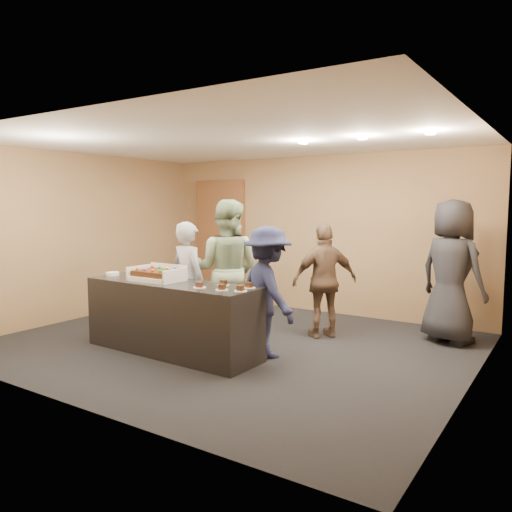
% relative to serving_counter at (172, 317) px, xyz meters
% --- Properties ---
extents(room, '(6.04, 6.00, 2.70)m').
position_rel_serving_counter_xyz_m(room, '(0.40, 0.73, 0.90)').
color(room, black).
rests_on(room, ground).
extents(serving_counter, '(2.42, 0.77, 0.90)m').
position_rel_serving_counter_xyz_m(serving_counter, '(0.00, 0.00, 0.00)').
color(serving_counter, black).
rests_on(serving_counter, floor).
extents(storage_cabinet, '(1.06, 0.15, 2.33)m').
position_rel_serving_counter_xyz_m(storage_cabinet, '(-1.61, 3.14, 0.72)').
color(storage_cabinet, brown).
rests_on(storage_cabinet, floor).
extents(cake_box, '(0.65, 0.45, 0.19)m').
position_rel_serving_counter_xyz_m(cake_box, '(-0.24, 0.02, 0.49)').
color(cake_box, white).
rests_on(cake_box, serving_counter).
extents(sheet_cake, '(0.56, 0.38, 0.11)m').
position_rel_serving_counter_xyz_m(sheet_cake, '(-0.24, -0.00, 0.55)').
color(sheet_cake, '#37200C').
rests_on(sheet_cake, cake_box).
extents(plate_stack, '(0.18, 0.18, 0.04)m').
position_rel_serving_counter_xyz_m(plate_stack, '(-1.09, 0.02, 0.47)').
color(plate_stack, white).
rests_on(plate_stack, serving_counter).
extents(slice_a, '(0.15, 0.15, 0.07)m').
position_rel_serving_counter_xyz_m(slice_a, '(0.57, -0.13, 0.47)').
color(slice_a, white).
rests_on(slice_a, serving_counter).
extents(slice_b, '(0.15, 0.15, 0.07)m').
position_rel_serving_counter_xyz_m(slice_b, '(0.71, 0.15, 0.47)').
color(slice_b, white).
rests_on(slice_b, serving_counter).
extents(slice_c, '(0.15, 0.15, 0.07)m').
position_rel_serving_counter_xyz_m(slice_c, '(0.88, -0.12, 0.47)').
color(slice_c, white).
rests_on(slice_c, serving_counter).
extents(slice_d, '(0.15, 0.15, 0.07)m').
position_rel_serving_counter_xyz_m(slice_d, '(1.06, 0.18, 0.47)').
color(slice_d, white).
rests_on(slice_d, serving_counter).
extents(slice_e, '(0.15, 0.15, 0.07)m').
position_rel_serving_counter_xyz_m(slice_e, '(1.10, -0.06, 0.47)').
color(slice_e, white).
rests_on(slice_e, serving_counter).
extents(person_server_grey, '(0.67, 0.51, 1.64)m').
position_rel_serving_counter_xyz_m(person_server_grey, '(-0.17, 0.53, 0.37)').
color(person_server_grey, '#9C9DA1').
rests_on(person_server_grey, floor).
extents(person_sage_man, '(1.13, 1.00, 1.94)m').
position_rel_serving_counter_xyz_m(person_sage_man, '(0.19, 0.92, 0.52)').
color(person_sage_man, gray).
rests_on(person_sage_man, floor).
extents(person_navy_man, '(1.20, 1.05, 1.61)m').
position_rel_serving_counter_xyz_m(person_navy_man, '(1.09, 0.53, 0.36)').
color(person_navy_man, '#1C2040').
rests_on(person_navy_man, floor).
extents(person_brown_extra, '(0.93, 0.96, 1.61)m').
position_rel_serving_counter_xyz_m(person_brown_extra, '(1.29, 1.74, 0.35)').
color(person_brown_extra, brown).
rests_on(person_brown_extra, floor).
extents(person_dark_suit, '(1.12, 0.95, 1.94)m').
position_rel_serving_counter_xyz_m(person_dark_suit, '(2.84, 2.40, 0.52)').
color(person_dark_suit, '#222227').
rests_on(person_dark_suit, floor).
extents(ceiling_spotlights, '(1.72, 0.12, 0.03)m').
position_rel_serving_counter_xyz_m(ceiling_spotlights, '(2.00, 1.23, 2.22)').
color(ceiling_spotlights, '#FFEAC6').
rests_on(ceiling_spotlights, ceiling).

